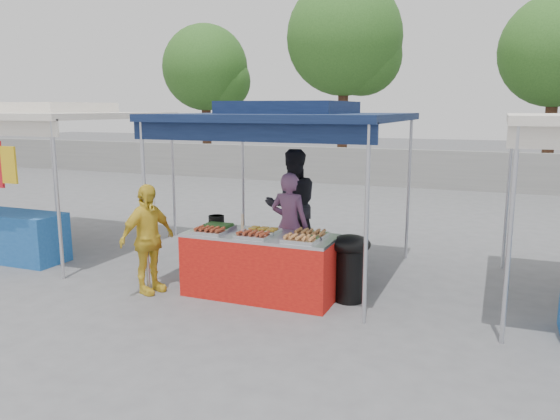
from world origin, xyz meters
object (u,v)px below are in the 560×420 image
at_px(wok_burner, 350,262).
at_px(helper_man, 292,206).
at_px(vendor_table, 260,265).
at_px(customer_person, 147,239).
at_px(cooking_pot, 216,220).
at_px(vendor_woman, 289,225).

relative_size(wok_burner, helper_man, 0.48).
height_order(vendor_table, customer_person, customer_person).
height_order(wok_burner, customer_person, customer_person).
bearing_deg(cooking_pot, wok_burner, -1.71).
xyz_separation_m(vendor_table, cooking_pot, (-0.82, 0.31, 0.49)).
height_order(vendor_table, wok_burner, wok_burner).
distance_m(vendor_table, helper_man, 1.88).
distance_m(helper_man, customer_person, 2.55).
relative_size(vendor_table, helper_man, 1.09).
relative_size(cooking_pot, vendor_woman, 0.14).
distance_m(vendor_table, wok_burner, 1.18).
bearing_deg(customer_person, cooking_pot, -26.13).
relative_size(vendor_table, customer_person, 1.34).
bearing_deg(helper_man, vendor_table, 65.53).
bearing_deg(vendor_woman, customer_person, 44.75).
bearing_deg(cooking_pot, vendor_woman, 38.64).
bearing_deg(vendor_table, helper_man, 97.30).
height_order(wok_burner, vendor_woman, vendor_woman).
bearing_deg(helper_man, customer_person, 29.12).
xyz_separation_m(vendor_woman, customer_person, (-1.50, -1.41, -0.04)).
distance_m(cooking_pot, vendor_woman, 1.09).
distance_m(vendor_table, cooking_pot, 1.00).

